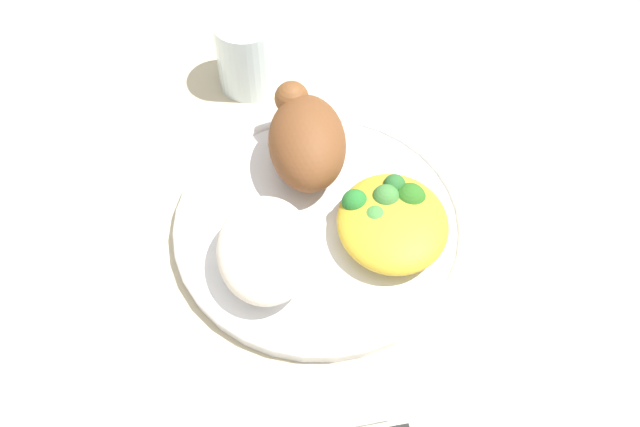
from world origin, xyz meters
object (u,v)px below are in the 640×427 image
at_px(rice_pile, 266,249).
at_px(mac_cheese_with_broccoli, 391,219).
at_px(plate, 320,225).
at_px(roasted_chicken, 306,140).
at_px(water_glass, 247,54).

bearing_deg(rice_pile, mac_cheese_with_broccoli, -76.99).
bearing_deg(plate, mac_cheese_with_broccoli, -104.74).
distance_m(rice_pile, mac_cheese_with_broccoli, 0.11).
xyz_separation_m(roasted_chicken, mac_cheese_with_broccoli, (-0.08, -0.07, -0.02)).
distance_m(mac_cheese_with_broccoli, water_glass, 0.24).
bearing_deg(rice_pile, water_glass, 1.75).
bearing_deg(rice_pile, plate, -49.91).
height_order(roasted_chicken, rice_pile, roasted_chicken).
xyz_separation_m(mac_cheese_with_broccoli, water_glass, (0.21, 0.12, 0.01)).
xyz_separation_m(rice_pile, water_glass, (0.24, 0.01, 0.00)).
distance_m(roasted_chicken, mac_cheese_with_broccoli, 0.11).
xyz_separation_m(plate, rice_pile, (-0.04, 0.05, 0.03)).
height_order(plate, rice_pile, rice_pile).
relative_size(roasted_chicken, water_glass, 1.41).
relative_size(rice_pile, water_glass, 1.33).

